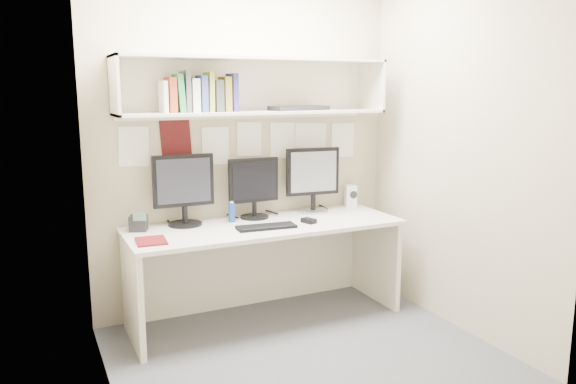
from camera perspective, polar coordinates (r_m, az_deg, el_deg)
name	(u,v)px	position (r m, az deg, el deg)	size (l,w,h in m)	color
floor	(305,354)	(3.80, 1.74, -16.16)	(2.40, 2.00, 0.01)	#47484D
wall_back	(247,142)	(4.33, -4.23, 5.11)	(2.40, 0.02, 2.60)	tan
wall_front	(408,179)	(2.58, 12.07, 1.27)	(2.40, 0.02, 2.60)	tan
wall_left	(100,167)	(3.07, -18.54, 2.40)	(0.02, 2.00, 2.60)	tan
wall_right	(459,147)	(4.10, 16.98, 4.40)	(0.02, 2.00, 2.60)	tan
desk	(265,272)	(4.20, -2.31, -8.08)	(2.00, 0.70, 0.73)	silver
overhead_hutch	(253,86)	(4.18, -3.60, 10.70)	(2.00, 0.38, 0.40)	silver
pinned_papers	(247,148)	(4.33, -4.19, 4.45)	(1.92, 0.01, 0.48)	white
monitor_left	(184,188)	(4.08, -10.55, 0.45)	(0.44, 0.24, 0.51)	black
monitor_center	(254,185)	(4.25, -3.50, 0.67)	(0.39, 0.22, 0.46)	black
monitor_right	(313,178)	(4.45, 2.54, 1.46)	(0.44, 0.24, 0.51)	#A5A5AA
keyboard	(266,227)	(3.97, -2.22, -3.56)	(0.42, 0.15, 0.02)	black
mouse	(309,221)	(4.12, 2.12, -2.93)	(0.07, 0.11, 0.03)	black
speaker	(351,196)	(4.71, 6.37, -0.39)	(0.11, 0.11, 0.18)	silver
blue_bottle	(232,212)	(4.16, -5.73, -2.06)	(0.05, 0.05, 0.16)	navy
maroon_notebook	(151,241)	(3.73, -13.73, -4.86)	(0.19, 0.23, 0.01)	#5A0F13
desk_phone	(138,223)	(4.02, -14.95, -3.07)	(0.14, 0.14, 0.14)	black
book_stack	(200,94)	(3.99, -8.98, 9.80)	(0.53, 0.17, 0.28)	white
hutch_tray	(299,108)	(4.28, 1.12, 8.52)	(0.46, 0.17, 0.03)	black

